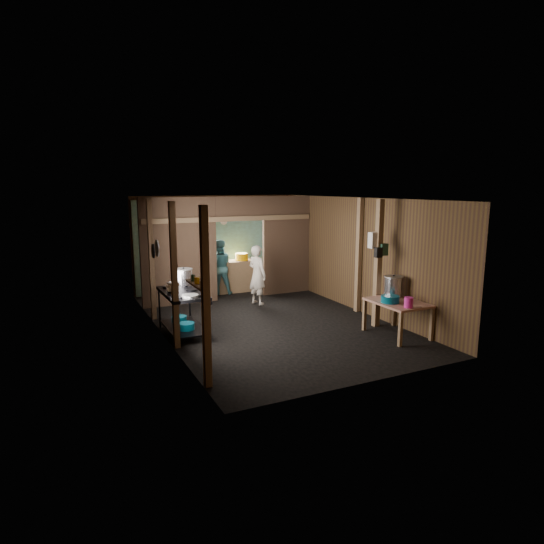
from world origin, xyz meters
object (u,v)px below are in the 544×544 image
gas_range (183,313)px  pink_bucket (409,302)px  yellow_tub (242,257)px  prep_table (397,318)px  stove_pot_large (184,278)px  stock_pot (393,287)px  cook (257,275)px

gas_range → pink_bucket: size_ratio=7.59×
gas_range → yellow_tub: (2.47, 3.11, 0.52)m
gas_range → prep_table: 4.13m
stove_pot_large → yellow_tub: (2.30, 2.58, -0.08)m
prep_table → yellow_tub: size_ratio=3.28×
prep_table → stock_pot: 0.66m
prep_table → stove_pot_large: bearing=146.5°
pink_bucket → gas_range: bearing=147.9°
stove_pot_large → prep_table: bearing=-33.5°
pink_bucket → yellow_tub: size_ratio=0.55×
stock_pot → pink_bucket: stock_pot is taller
prep_table → cook: (-1.45, 3.39, 0.39)m
stove_pot_large → pink_bucket: size_ratio=1.91×
prep_table → stove_pot_large: 4.30m
pink_bucket → cook: (-1.32, 3.82, -0.04)m
yellow_tub → cook: size_ratio=0.24×
gas_range → yellow_tub: bearing=51.5°
gas_range → yellow_tub: size_ratio=4.20×
gas_range → cook: (2.26, 1.58, 0.29)m
stock_pot → yellow_tub: stock_pot is taller
prep_table → yellow_tub: yellow_tub is taller
stock_pot → pink_bucket: bearing=-111.1°
gas_range → stove_pot_large: size_ratio=3.97×
gas_range → stove_pot_large: bearing=72.3°
stove_pot_large → yellow_tub: bearing=48.2°
stove_pot_large → stock_pot: bearing=-28.2°
stock_pot → cook: bearing=118.1°
cook → pink_bucket: bearing=179.5°
prep_table → pink_bucket: 0.63m
stock_pot → pink_bucket: size_ratio=2.29×
prep_table → yellow_tub: 5.11m
stock_pot → yellow_tub: size_ratio=1.27×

